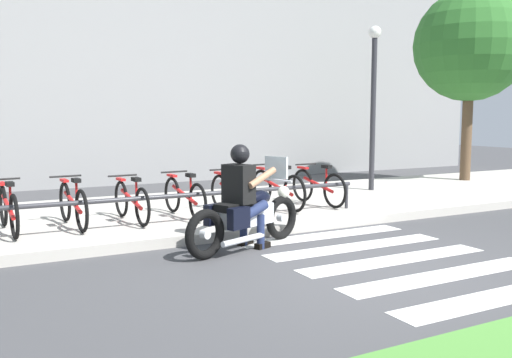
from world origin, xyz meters
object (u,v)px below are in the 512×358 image
object	(u,v)px
tree_near_rack	(470,46)
bicycle_5	(277,189)
motorcycle	(247,215)
bicycle_6	(318,187)
bicycle_3	(184,197)
bicycle_2	(131,201)
bicycle_4	(233,193)
bicycle_0	(8,209)
bike_rack	(197,196)
bicycle_1	(73,204)
street_lamp	(373,93)
rider	(243,189)

from	to	relation	value
tree_near_rack	bicycle_5	bearing A→B (deg)	-166.35
motorcycle	bicycle_6	size ratio (longest dim) A/B	1.31
motorcycle	bicycle_3	distance (m)	1.90
motorcycle	tree_near_rack	distance (m)	9.50
motorcycle	bicycle_2	world-z (taller)	motorcycle
bicycle_4	bicycle_5	size ratio (longest dim) A/B	0.93
bicycle_0	bicycle_5	xyz separation A→B (m)	(4.45, -0.00, 0.02)
bicycle_0	bicycle_4	bearing A→B (deg)	-0.00
bike_rack	bicycle_3	bearing A→B (deg)	90.03
bicycle_1	bicycle_6	size ratio (longest dim) A/B	1.02
bicycle_6	street_lamp	xyz separation A→B (m)	(2.30, 1.22, 1.84)
tree_near_rack	motorcycle	bearing A→B (deg)	-156.96
motorcycle	rider	bearing A→B (deg)	-161.85
bicycle_0	bicycle_6	world-z (taller)	bicycle_6
bicycle_3	bicycle_4	world-z (taller)	same
bicycle_1	bicycle_4	distance (m)	2.67
bicycle_5	street_lamp	world-z (taller)	street_lamp
bicycle_3	bicycle_4	size ratio (longest dim) A/B	1.02
bicycle_0	street_lamp	distance (m)	7.95
rider	bicycle_5	size ratio (longest dim) A/B	0.84
bicycle_3	street_lamp	distance (m)	5.44
bicycle_0	street_lamp	size ratio (longest dim) A/B	0.44
rider	bicycle_6	distance (m)	3.20
motorcycle	bicycle_4	bearing A→B (deg)	69.97
bicycle_6	tree_near_rack	bearing A→B (deg)	15.65
rider	bicycle_5	world-z (taller)	rider
bicycle_0	tree_near_rack	size ratio (longest dim) A/B	0.33
bicycle_1	bicycle_3	distance (m)	1.78
bicycle_5	bicycle_4	bearing A→B (deg)	179.96
bike_rack	street_lamp	distance (m)	5.56
bicycle_5	street_lamp	size ratio (longest dim) A/B	0.45
bicycle_0	bicycle_4	world-z (taller)	bicycle_0
tree_near_rack	bicycle_0	bearing A→B (deg)	-171.72
rider	bike_rack	world-z (taller)	rider
bicycle_1	bicycle_5	bearing A→B (deg)	-0.01
motorcycle	street_lamp	size ratio (longest dim) A/B	0.55
bicycle_1	tree_near_rack	xyz separation A→B (m)	(10.22, 1.62, 3.12)
bicycle_2	bicycle_1	bearing A→B (deg)	-179.96
motorcycle	bicycle_3	xyz separation A→B (m)	(-0.20, 1.89, 0.03)
rider	street_lamp	xyz separation A→B (m)	(4.84, 3.13, 1.51)
rider	bicycle_2	distance (m)	2.19
rider	bicycle_0	bearing A→B (deg)	145.63
motorcycle	rider	distance (m)	0.38
rider	street_lamp	world-z (taller)	street_lamp
motorcycle	street_lamp	xyz separation A→B (m)	(4.77, 3.11, 1.88)
bicycle_6	bicycle_4	bearing A→B (deg)	179.98
bike_rack	tree_near_rack	distance (m)	9.23
bicycle_4	bicycle_5	world-z (taller)	bicycle_5
bike_rack	rider	bearing A→B (deg)	-84.64
bicycle_1	bicycle_5	xyz separation A→B (m)	(3.56, -0.00, 0.02)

